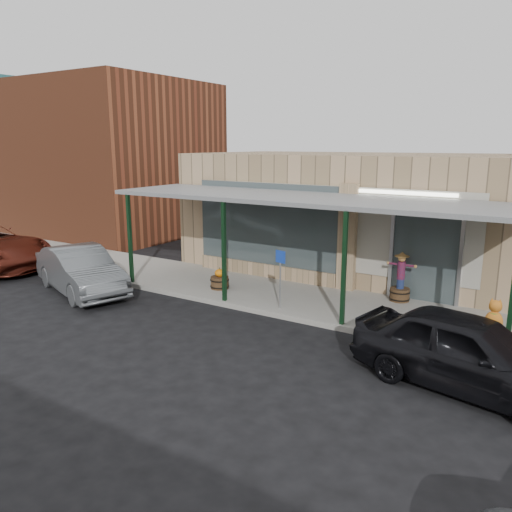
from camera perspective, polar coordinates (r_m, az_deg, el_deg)
The scene contains 10 objects.
ground at distance 11.84m, azimuth -2.56°, elevation -9.91°, with size 120.00×120.00×0.00m, color black.
sidewalk at distance 14.73m, azimuth 5.45°, elevation -5.03°, with size 40.00×3.20×0.15m, color gray.
storefront at distance 18.40m, azimuth 12.02°, elevation 4.77°, with size 12.00×6.25×4.20m.
awning at distance 14.08m, azimuth 5.63°, elevation 6.38°, with size 12.00×3.00×3.04m.
block_buildings_near at distance 18.67m, azimuth 19.26°, elevation 9.62°, with size 61.00×8.00×8.00m.
barrel_scarecrow at distance 14.81m, azimuth 16.16°, elevation -3.14°, with size 0.87×0.58×1.43m.
barrel_pumpkin at distance 15.53m, azimuth -4.18°, elevation -2.87°, with size 0.74×0.74×0.66m.
handicap_sign at distance 13.45m, azimuth 2.80°, elevation -1.78°, with size 0.33×0.10×1.61m.
parked_sedan at distance 10.30m, azimuth 23.09°, elevation -10.07°, with size 4.61×2.57×1.62m.
car_grey at distance 16.39m, azimuth -19.41°, elevation -1.56°, with size 1.51×4.32×1.42m, color #585C60.
Camera 1 is at (6.25, -8.96, 4.56)m, focal length 35.00 mm.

